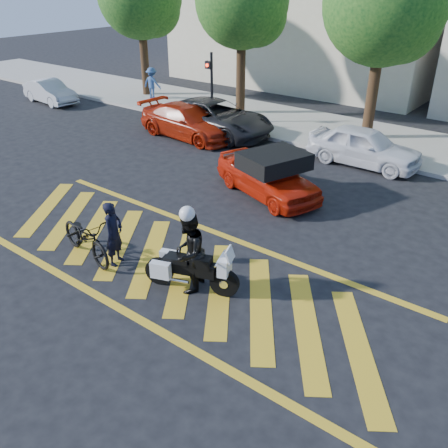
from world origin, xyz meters
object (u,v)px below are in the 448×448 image
Objects in this scene: bicycle at (86,237)px; police_motorcycle at (190,269)px; officer_moto at (189,252)px; red_convertible at (268,175)px; parked_mid_right at (364,146)px; parked_left at (188,122)px; parked_mid_left at (215,118)px; parked_far_left at (50,92)px; officer_bike at (114,234)px.

bicycle is 1.01× the size of police_motorcycle.
officer_moto is at bearing 124.20° from police_motorcycle.
parked_mid_right is (1.32, 4.35, 0.03)m from red_convertible.
parked_left is 0.87× the size of parked_mid_left.
bicycle is 2.94m from officer_moto.
parked_far_left is (-15.71, 2.95, -0.07)m from red_convertible.
parked_far_left is at bearing 40.35° from officer_bike.
red_convertible is 0.74× the size of parked_mid_left.
parked_mid_right is at bearing -31.50° from officer_bike.
officer_moto reaches higher than parked_mid_left.
police_motorcycle is 11.36m from parked_mid_left.
bicycle is 0.54× the size of red_convertible.
red_convertible is at bearing -113.33° from parked_left.
bicycle is 6.02m from red_convertible.
officer_bike is 10.00m from parked_left.
officer_bike is at bearing -114.64° from parked_far_left.
parked_left is (-4.44, 8.79, 0.11)m from bicycle.
officer_bike is at bearing 168.62° from parked_mid_right.
officer_bike is at bearing 167.29° from police_motorcycle.
police_motorcycle is at bearing -145.76° from red_convertible.
parked_left is (-7.32, 8.26, 0.15)m from police_motorcycle.
bicycle is at bearing 88.58° from officer_bike.
police_motorcycle is at bearing -102.66° from officer_bike.
officer_bike reaches higher than parked_far_left.
police_motorcycle is at bearing -69.24° from bicycle.
officer_moto is 0.46× the size of parked_mid_right.
bicycle is at bearing -157.83° from parked_mid_left.
police_motorcycle is at bearing 34.20° from officer_moto.
parked_mid_left reaches higher than parked_mid_right.
officer_bike reaches higher than parked_mid_right.
officer_moto is at bearing -145.89° from red_convertible.
officer_bike is 0.86× the size of officer_moto.
officer_moto is 9.65m from parked_mid_right.
officer_moto is 0.35× the size of parked_mid_left.
officer_moto reaches higher than red_convertible.
bicycle is (-0.77, -0.26, -0.25)m from officer_bike.
bicycle is at bearing -99.32° from officer_moto.
officer_moto reaches higher than bicycle.
parked_far_left is at bearing 94.81° from parked_mid_right.
parked_left is (-5.21, 8.53, -0.13)m from officer_bike.
officer_bike reaches higher than parked_mid_left.
bicycle is at bearing -116.71° from parked_far_left.
officer_bike is 0.77× the size of police_motorcycle.
parked_far_left reaches higher than bicycle.
red_convertible is (0.70, 5.58, -0.14)m from officer_bike.
parked_mid_left is at bearing 5.35° from officer_bike.
parked_left is 1.14× the size of parked_mid_right.
parked_left is (9.80, 0.00, 0.08)m from parked_far_left.
parked_mid_right is at bearing -80.31° from parked_far_left.
officer_bike is 0.85m from bicycle.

